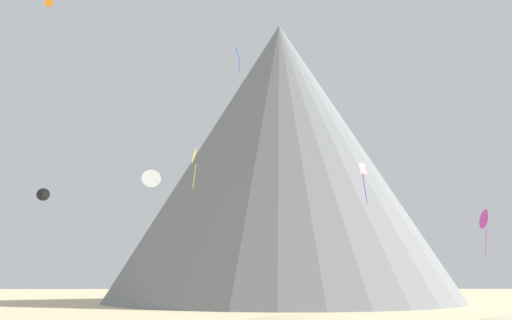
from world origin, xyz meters
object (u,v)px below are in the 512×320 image
rock_massif (284,162)px  kite_gold_mid (195,156)px  kite_magenta_low (485,220)px  kite_orange_high (49,2)px  kite_white_mid (151,179)px  kite_pink_mid (363,173)px  kite_blue_high (238,55)px  kite_black_low (43,194)px

rock_massif → kite_gold_mid: 46.79m
rock_massif → kite_magenta_low: bearing=-66.7°
kite_orange_high → kite_white_mid: bearing=91.2°
kite_pink_mid → kite_blue_high: bearing=-24.7°
kite_black_low → kite_pink_mid: bearing=-23.3°
kite_white_mid → kite_gold_mid: size_ratio=0.53×
kite_orange_high → kite_black_low: bearing=128.2°
rock_massif → kite_orange_high: (-28.59, -56.45, 4.95)m
kite_black_low → kite_blue_high: (21.72, 6.39, 19.57)m
kite_magenta_low → kite_pink_mid: (-15.60, -6.92, 4.14)m
rock_massif → kite_gold_mid: bearing=-108.1°
kite_magenta_low → kite_black_low: (-50.60, -1.36, 2.57)m
kite_magenta_low → kite_pink_mid: size_ratio=1.22×
rock_massif → kite_blue_high: bearing=-102.7°
kite_black_low → kite_blue_high: size_ratio=0.45×
kite_white_mid → kite_blue_high: kite_blue_high is taller
kite_gold_mid → kite_orange_high: kite_orange_high is taller
kite_blue_high → kite_white_mid: bearing=-48.8°
kite_white_mid → kite_pink_mid: kite_white_mid is taller
kite_black_low → rock_massif: bearing=42.4°
kite_gold_mid → kite_pink_mid: kite_gold_mid is taller
kite_gold_mid → kite_blue_high: 15.58m
kite_magenta_low → kite_pink_mid: 17.57m
kite_white_mid → kite_orange_high: 25.70m
kite_black_low → kite_gold_mid: 17.71m
kite_black_low → kite_orange_high: (2.33, -9.34, 18.58)m
rock_massif → kite_black_low: rock_massif is taller
kite_white_mid → kite_orange_high: kite_orange_high is taller
kite_blue_high → kite_pink_mid: (13.28, -11.95, -18.00)m
kite_pink_mid → kite_white_mid: bearing=-14.8°
kite_magenta_low → kite_black_low: kite_black_low is taller
kite_gold_mid → kite_blue_high: kite_blue_high is taller
kite_magenta_low → kite_orange_high: size_ratio=6.03×
rock_massif → kite_blue_high: size_ratio=26.06×
rock_massif → kite_pink_mid: size_ratio=19.56×
rock_massif → kite_white_mid: rock_massif is taller
kite_magenta_low → kite_black_low: 50.69m
kite_magenta_low → kite_pink_mid: bearing=112.8°
kite_magenta_low → kite_white_mid: 41.48m
kite_gold_mid → kite_black_low: bearing=98.5°
kite_white_mid → kite_gold_mid: (6.15, -6.44, 1.66)m
kite_blue_high → kite_pink_mid: 25.37m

